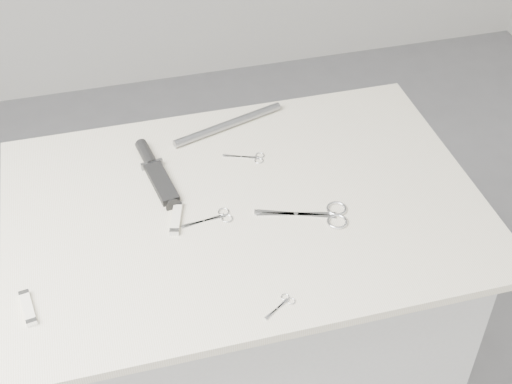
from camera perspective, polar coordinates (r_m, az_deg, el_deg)
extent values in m
cube|color=beige|center=(1.86, -0.77, -11.71)|extent=(0.90, 0.60, 0.90)
cube|color=beige|center=(1.51, -0.92, -1.17)|extent=(1.00, 0.70, 0.02)
cube|color=silver|center=(1.48, 3.21, -1.78)|extent=(0.17, 0.08, 0.00)
cylinder|color=silver|center=(1.48, 3.22, -1.76)|extent=(0.01, 0.01, 0.00)
torus|color=silver|center=(1.50, 6.46, -1.32)|extent=(0.04, 0.04, 0.01)
torus|color=silver|center=(1.47, 6.51, -2.36)|extent=(0.04, 0.04, 0.01)
cube|color=silver|center=(1.47, -4.21, -2.35)|extent=(0.09, 0.03, 0.00)
cylinder|color=silver|center=(1.47, -4.21, -2.33)|extent=(0.01, 0.01, 0.00)
torus|color=silver|center=(1.49, -2.61, -1.59)|extent=(0.02, 0.02, 0.00)
torus|color=silver|center=(1.47, -2.32, -2.14)|extent=(0.02, 0.02, 0.00)
cube|color=silver|center=(1.63, -1.19, 2.83)|extent=(0.08, 0.04, 0.00)
cylinder|color=silver|center=(1.63, -1.19, 2.85)|extent=(0.00, 0.00, 0.00)
torus|color=silver|center=(1.63, 0.31, 2.95)|extent=(0.02, 0.02, 0.00)
torus|color=silver|center=(1.61, 0.24, 2.52)|extent=(0.02, 0.02, 0.00)
cube|color=silver|center=(1.31, 1.68, -9.34)|extent=(0.06, 0.04, 0.00)
cylinder|color=silver|center=(1.31, 1.68, -9.32)|extent=(0.00, 0.00, 0.00)
torus|color=silver|center=(1.33, 2.34, -8.39)|extent=(0.02, 0.02, 0.00)
torus|color=silver|center=(1.32, 2.83, -8.72)|extent=(0.02, 0.02, 0.00)
cube|color=black|center=(1.56, -7.57, 0.75)|extent=(0.06, 0.14, 0.02)
cube|color=gray|center=(1.61, -8.33, 2.21)|extent=(0.05, 0.02, 0.02)
cylinder|color=black|center=(1.64, -8.78, 3.03)|extent=(0.04, 0.09, 0.03)
cube|color=silver|center=(1.47, -6.39, -2.09)|extent=(0.04, 0.09, 0.01)
cube|color=silver|center=(1.50, -6.24, -1.02)|extent=(0.02, 0.02, 0.01)
cube|color=silver|center=(1.45, -6.56, -3.19)|extent=(0.02, 0.02, 0.01)
cube|color=silver|center=(1.37, -17.78, -8.83)|extent=(0.03, 0.08, 0.01)
cube|color=silver|center=(1.39, -18.05, -7.76)|extent=(0.02, 0.01, 0.01)
cube|color=silver|center=(1.34, -17.51, -9.92)|extent=(0.02, 0.01, 0.01)
cylinder|color=gray|center=(1.71, -2.23, 5.42)|extent=(0.28, 0.11, 0.02)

